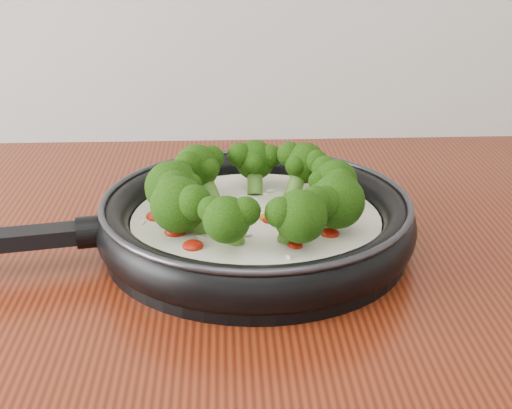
{
  "coord_description": "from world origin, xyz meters",
  "views": [
    {
      "loc": [
        0.06,
        0.4,
        1.25
      ],
      "look_at": [
        0.09,
        1.11,
        0.95
      ],
      "focal_mm": 50.57,
      "sensor_mm": 36.0,
      "label": 1
    }
  ],
  "objects": [
    {
      "name": "skillet",
      "position": [
        0.09,
        1.1,
        0.94
      ],
      "size": [
        0.56,
        0.4,
        0.1
      ],
      "color": "black",
      "rests_on": "counter"
    }
  ]
}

